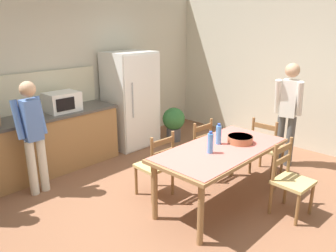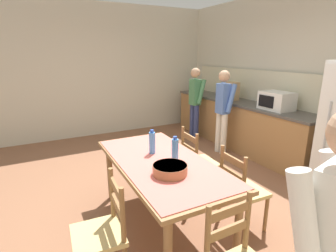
% 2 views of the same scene
% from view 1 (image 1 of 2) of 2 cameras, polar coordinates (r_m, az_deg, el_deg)
% --- Properties ---
extents(ground_plane, '(8.32, 8.32, 0.00)m').
position_cam_1_polar(ground_plane, '(4.25, 1.32, -14.41)').
color(ground_plane, brown).
extents(wall_back, '(6.52, 0.12, 2.90)m').
position_cam_1_polar(wall_back, '(5.79, -18.67, 8.70)').
color(wall_back, beige).
rests_on(wall_back, ground).
extents(wall_right, '(0.12, 5.20, 2.90)m').
position_cam_1_polar(wall_right, '(6.46, 21.53, 9.22)').
color(wall_right, beige).
rests_on(wall_right, ground).
extents(kitchen_counter, '(3.50, 0.66, 0.92)m').
position_cam_1_polar(kitchen_counter, '(5.21, -26.20, -4.37)').
color(kitchen_counter, '#9E7042').
rests_on(kitchen_counter, ground).
extents(refrigerator, '(0.87, 0.73, 1.76)m').
position_cam_1_polar(refrigerator, '(6.15, -6.47, 4.56)').
color(refrigerator, white).
rests_on(refrigerator, ground).
extents(microwave, '(0.50, 0.39, 0.30)m').
position_cam_1_polar(microwave, '(5.37, -17.97, 4.04)').
color(microwave, white).
rests_on(microwave, kitchen_counter).
extents(dining_table, '(1.84, 0.90, 0.77)m').
position_cam_1_polar(dining_table, '(4.13, 9.18, -4.88)').
color(dining_table, olive).
rests_on(dining_table, ground).
extents(bottle_near_centre, '(0.07, 0.07, 0.27)m').
position_cam_1_polar(bottle_near_centre, '(3.88, 7.38, -2.97)').
color(bottle_near_centre, '#4C8ED6').
rests_on(bottle_near_centre, dining_table).
extents(bottle_off_centre, '(0.07, 0.07, 0.27)m').
position_cam_1_polar(bottle_off_centre, '(4.18, 8.81, -1.48)').
color(bottle_off_centre, '#4C8ED6').
rests_on(bottle_off_centre, dining_table).
extents(serving_bowl, '(0.32, 0.32, 0.09)m').
position_cam_1_polar(serving_bowl, '(4.30, 12.45, -2.22)').
color(serving_bowl, '#9E6642').
rests_on(serving_bowl, dining_table).
extents(chair_side_far_left, '(0.44, 0.42, 0.91)m').
position_cam_1_polar(chair_side_far_left, '(4.37, -2.10, -6.87)').
color(chair_side_far_left, olive).
rests_on(chair_side_far_left, ground).
extents(chair_head_end, '(0.41, 0.43, 0.91)m').
position_cam_1_polar(chair_head_end, '(5.19, 16.77, -3.61)').
color(chair_head_end, olive).
rests_on(chair_head_end, ground).
extents(chair_side_near_right, '(0.45, 0.43, 0.91)m').
position_cam_1_polar(chair_side_near_right, '(4.25, 20.53, -8.82)').
color(chair_side_near_right, olive).
rests_on(chair_side_near_right, ground).
extents(chair_side_far_right, '(0.44, 0.42, 0.91)m').
position_cam_1_polar(chair_side_far_right, '(4.93, 4.81, -4.02)').
color(chair_side_far_right, olive).
rests_on(chair_side_far_right, ground).
extents(person_at_counter, '(0.39, 0.27, 1.55)m').
position_cam_1_polar(person_at_counter, '(4.66, -22.48, -1.01)').
color(person_at_counter, silver).
rests_on(person_at_counter, ground).
extents(person_by_table, '(0.34, 0.46, 1.67)m').
position_cam_1_polar(person_by_table, '(5.51, 20.17, 2.68)').
color(person_by_table, '#4C4C4C').
rests_on(person_by_table, ground).
extents(potted_plant, '(0.44, 0.44, 0.67)m').
position_cam_1_polar(potted_plant, '(6.45, 1.00, 0.74)').
color(potted_plant, '#4C4C51').
rests_on(potted_plant, ground).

